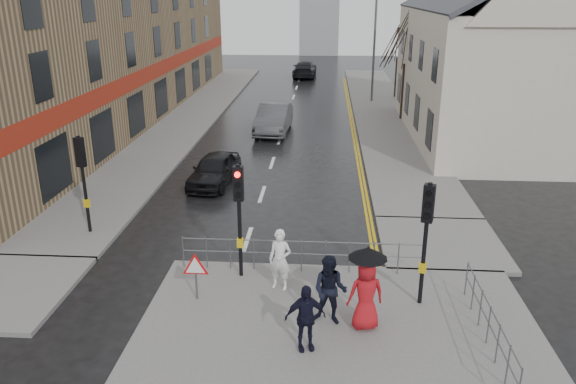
# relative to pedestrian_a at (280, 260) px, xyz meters

# --- Properties ---
(ground) EXTENTS (120.00, 120.00, 0.00)m
(ground) POSITION_rel_pedestrian_a_xyz_m (-1.40, 0.45, -1.02)
(ground) COLOR black
(ground) RESTS_ON ground
(near_pavement) EXTENTS (10.00, 9.00, 0.14)m
(near_pavement) POSITION_rel_pedestrian_a_xyz_m (1.60, -3.05, -0.95)
(near_pavement) COLOR #605E5B
(near_pavement) RESTS_ON ground
(left_pavement) EXTENTS (4.00, 44.00, 0.14)m
(left_pavement) POSITION_rel_pedestrian_a_xyz_m (-7.90, 23.45, -0.95)
(left_pavement) COLOR #605E5B
(left_pavement) RESTS_ON ground
(right_pavement) EXTENTS (4.00, 40.00, 0.14)m
(right_pavement) POSITION_rel_pedestrian_a_xyz_m (5.10, 25.45, -0.95)
(right_pavement) COLOR #605E5B
(right_pavement) RESTS_ON ground
(pavement_bridge_right) EXTENTS (4.00, 4.20, 0.14)m
(pavement_bridge_right) POSITION_rel_pedestrian_a_xyz_m (5.10, 3.45, -0.95)
(pavement_bridge_right) COLOR #605E5B
(pavement_bridge_right) RESTS_ON ground
(pavement_stub_left) EXTENTS (4.00, 4.20, 0.14)m
(pavement_stub_left) POSITION_rel_pedestrian_a_xyz_m (-7.90, -0.55, -0.95)
(pavement_stub_left) COLOR #605E5B
(pavement_stub_left) RESTS_ON ground
(building_left_terrace) EXTENTS (8.00, 42.00, 10.00)m
(building_left_terrace) POSITION_rel_pedestrian_a_xyz_m (-13.40, 22.45, 3.98)
(building_left_terrace) COLOR #937855
(building_left_terrace) RESTS_ON ground
(building_right_cream) EXTENTS (9.00, 16.40, 10.10)m
(building_right_cream) POSITION_rel_pedestrian_a_xyz_m (10.60, 18.45, 3.76)
(building_right_cream) COLOR beige
(building_right_cream) RESTS_ON ground
(traffic_signal_near_left) EXTENTS (0.28, 0.27, 3.40)m
(traffic_signal_near_left) POSITION_rel_pedestrian_a_xyz_m (-1.20, 0.65, 1.44)
(traffic_signal_near_left) COLOR black
(traffic_signal_near_left) RESTS_ON near_pavement
(traffic_signal_near_right) EXTENTS (0.34, 0.33, 3.40)m
(traffic_signal_near_right) POSITION_rel_pedestrian_a_xyz_m (3.80, -0.55, 1.44)
(traffic_signal_near_right) COLOR black
(traffic_signal_near_right) RESTS_ON near_pavement
(traffic_signal_far_left) EXTENTS (0.34, 0.33, 3.40)m
(traffic_signal_far_left) POSITION_rel_pedestrian_a_xyz_m (-6.90, 3.46, 1.44)
(traffic_signal_far_left) COLOR black
(traffic_signal_far_left) RESTS_ON left_pavement
(guard_railing_front) EXTENTS (7.14, 0.04, 1.00)m
(guard_railing_front) POSITION_rel_pedestrian_a_xyz_m (0.55, 1.05, -0.16)
(guard_railing_front) COLOR #595B5E
(guard_railing_front) RESTS_ON near_pavement
(guard_railing_side) EXTENTS (0.04, 4.54, 1.00)m
(guard_railing_side) POSITION_rel_pedestrian_a_xyz_m (5.10, -2.30, -0.17)
(guard_railing_side) COLOR #595B5E
(guard_railing_side) RESTS_ON near_pavement
(warning_sign) EXTENTS (0.80, 0.07, 1.35)m
(warning_sign) POSITION_rel_pedestrian_a_xyz_m (-2.20, -0.75, 0.03)
(warning_sign) COLOR #595B5E
(warning_sign) RESTS_ON near_pavement
(street_lamp) EXTENTS (1.83, 0.25, 8.00)m
(street_lamp) POSITION_rel_pedestrian_a_xyz_m (4.42, 28.45, 3.69)
(street_lamp) COLOR #595B5E
(street_lamp) RESTS_ON right_pavement
(tree_near) EXTENTS (2.40, 2.40, 6.58)m
(tree_near) POSITION_rel_pedestrian_a_xyz_m (6.10, 22.45, 4.12)
(tree_near) COLOR black
(tree_near) RESTS_ON right_pavement
(tree_far) EXTENTS (2.40, 2.40, 5.64)m
(tree_far) POSITION_rel_pedestrian_a_xyz_m (6.60, 30.45, 3.41)
(tree_far) COLOR black
(tree_far) RESTS_ON right_pavement
(pedestrian_a) EXTENTS (0.72, 0.56, 1.75)m
(pedestrian_a) POSITION_rel_pedestrian_a_xyz_m (0.00, 0.00, 0.00)
(pedestrian_a) COLOR white
(pedestrian_a) RESTS_ON near_pavement
(pedestrian_b) EXTENTS (1.02, 0.88, 1.81)m
(pedestrian_b) POSITION_rel_pedestrian_a_xyz_m (1.37, -1.65, 0.03)
(pedestrian_b) COLOR black
(pedestrian_b) RESTS_ON near_pavement
(pedestrian_with_umbrella) EXTENTS (1.01, 0.96, 2.18)m
(pedestrian_with_umbrella) POSITION_rel_pedestrian_a_xyz_m (2.24, -1.81, 0.28)
(pedestrian_with_umbrella) COLOR #AD141B
(pedestrian_with_umbrella) RESTS_ON near_pavement
(pedestrian_d) EXTENTS (1.03, 0.63, 1.65)m
(pedestrian_d) POSITION_rel_pedestrian_a_xyz_m (0.80, -2.78, -0.05)
(pedestrian_d) COLOR black
(pedestrian_d) RESTS_ON near_pavement
(car_parked) EXTENTS (2.08, 4.13, 1.35)m
(car_parked) POSITION_rel_pedestrian_a_xyz_m (-3.60, 9.07, -0.34)
(car_parked) COLOR black
(car_parked) RESTS_ON ground
(car_mid) EXTENTS (2.03, 5.12, 1.66)m
(car_mid) POSITION_rel_pedestrian_a_xyz_m (-1.89, 18.65, -0.19)
(car_mid) COLOR #404245
(car_mid) RESTS_ON ground
(car_far) EXTENTS (2.26, 5.32, 1.53)m
(car_far) POSITION_rel_pedestrian_a_xyz_m (-0.95, 41.12, -0.25)
(car_far) COLOR black
(car_far) RESTS_ON ground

